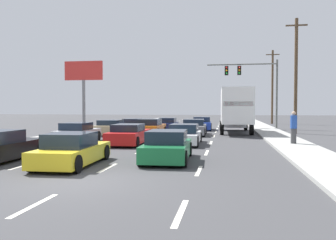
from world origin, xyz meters
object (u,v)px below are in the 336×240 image
car_white (184,135)px  roadside_billboard (84,79)px  car_gray (194,128)px  utility_pole_far (272,86)px  car_red (129,135)px  car_green (167,147)px  pedestrian_near_corner (294,127)px  box_truck (235,108)px  car_tan (112,128)px  car_navy (168,124)px  traffic_signal_mast (248,77)px  car_blue (202,124)px  car_silver (78,133)px  car_orange (150,128)px  utility_pole_mid (296,75)px  car_yellow (72,151)px  car_maroon (133,125)px

car_white → roadside_billboard: 22.48m
car_gray → utility_pole_far: size_ratio=0.46×
car_red → roadside_billboard: size_ratio=0.60×
car_gray → car_green: 13.95m
pedestrian_near_corner → box_truck: bearing=107.9°
roadside_billboard → car_tan: bearing=-56.8°
car_tan → pedestrian_near_corner: size_ratio=2.41×
car_navy → traffic_signal_mast: traffic_signal_mast is taller
car_blue → traffic_signal_mast: 7.60m
car_tan → traffic_signal_mast: (11.60, 10.80, 4.93)m
car_navy → box_truck: (6.70, -3.79, 1.64)m
car_silver → car_red: 3.72m
utility_pole_far → car_navy: bearing=-129.1°
car_red → utility_pole_far: (12.12, 29.36, 4.64)m
car_silver → car_red: size_ratio=0.88×
car_white → utility_pole_far: utility_pole_far is taller
car_navy → car_green: (3.46, -20.40, 0.04)m
car_orange → box_truck: bearing=25.0°
car_white → traffic_signal_mast: bearing=74.2°
box_truck → utility_pole_mid: (5.11, 0.35, 2.90)m
car_red → utility_pole_mid: size_ratio=0.46×
car_tan → car_yellow: (3.39, -14.69, -0.01)m
car_tan → car_gray: 6.80m
car_orange → car_blue: size_ratio=1.06×
car_maroon → car_silver: 12.64m
car_maroon → car_green: size_ratio=1.10×
car_navy → utility_pole_mid: size_ratio=0.43×
car_orange → car_maroon: bearing=117.6°
car_maroon → car_yellow: car_yellow is taller
roadside_billboard → car_blue: bearing=-13.6°
car_tan → traffic_signal_mast: bearing=43.0°
car_blue → car_green: size_ratio=0.99×
car_orange → utility_pole_mid: 13.34m
car_red → traffic_signal_mast: bearing=65.3°
car_orange → car_gray: 3.60m
car_silver → traffic_signal_mast: size_ratio=0.54×
car_maroon → car_white: car_white is taller
car_yellow → utility_pole_far: utility_pole_far is taller
car_silver → car_orange: car_orange is taller
utility_pole_far → car_silver: bearing=-118.9°
car_orange → box_truck: box_truck is taller
car_orange → car_white: (3.62, -6.71, -0.05)m
car_white → box_truck: bearing=71.6°
car_gray → car_silver: bearing=-133.8°
car_blue → car_gray: car_blue is taller
car_yellow → box_truck: 19.65m
car_orange → utility_pole_far: 25.67m
car_white → car_green: (0.07, -6.66, 0.03)m
car_tan → box_truck: box_truck is taller
car_blue → roadside_billboard: size_ratio=0.55×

